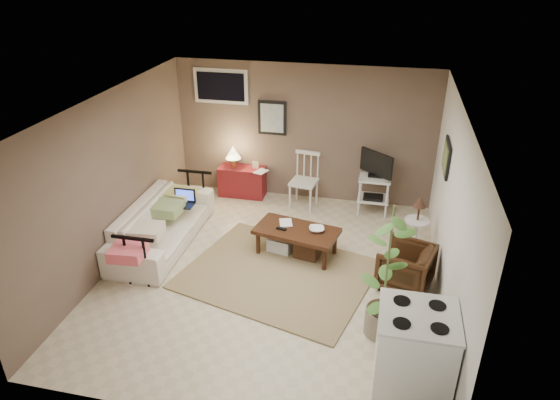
% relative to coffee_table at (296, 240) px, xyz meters
% --- Properties ---
extents(floor, '(5.00, 5.00, 0.00)m').
position_rel_coffee_table_xyz_m(floor, '(-0.25, -0.55, -0.25)').
color(floor, '#C1B293').
rests_on(floor, ground).
extents(art_back, '(0.50, 0.03, 0.60)m').
position_rel_coffee_table_xyz_m(art_back, '(-0.80, 1.92, 1.20)').
color(art_back, black).
extents(art_right, '(0.03, 0.60, 0.45)m').
position_rel_coffee_table_xyz_m(art_right, '(1.97, 0.50, 1.27)').
color(art_right, black).
extents(window, '(0.96, 0.03, 0.60)m').
position_rel_coffee_table_xyz_m(window, '(-1.70, 1.92, 1.70)').
color(window, silver).
extents(rug, '(2.88, 2.53, 0.02)m').
position_rel_coffee_table_xyz_m(rug, '(-0.15, -0.57, -0.24)').
color(rug, '#997F59').
rests_on(rug, floor).
extents(coffee_table, '(1.29, 0.85, 0.45)m').
position_rel_coffee_table_xyz_m(coffee_table, '(0.00, 0.00, 0.00)').
color(coffee_table, '#3D2010').
rests_on(coffee_table, floor).
extents(sofa, '(0.65, 2.24, 0.87)m').
position_rel_coffee_table_xyz_m(sofa, '(-2.05, -0.10, 0.19)').
color(sofa, silver).
rests_on(sofa, floor).
extents(sofa_pillows, '(0.43, 2.13, 0.15)m').
position_rel_coffee_table_xyz_m(sofa_pillows, '(-2.00, -0.36, 0.29)').
color(sofa_pillows, beige).
rests_on(sofa_pillows, sofa).
extents(sofa_end_rails, '(0.60, 2.24, 0.75)m').
position_rel_coffee_table_xyz_m(sofa_end_rails, '(-1.92, -0.10, 0.12)').
color(sofa_end_rails, black).
rests_on(sofa_end_rails, floor).
extents(laptop, '(0.34, 0.25, 0.23)m').
position_rel_coffee_table_xyz_m(laptop, '(-1.84, 0.28, 0.31)').
color(laptop, black).
rests_on(laptop, sofa).
extents(red_console, '(0.83, 0.37, 0.95)m').
position_rel_coffee_table_xyz_m(red_console, '(-1.34, 1.74, 0.08)').
color(red_console, maroon).
rests_on(red_console, floor).
extents(spindle_chair, '(0.49, 0.49, 0.96)m').
position_rel_coffee_table_xyz_m(spindle_chair, '(-0.16, 1.58, 0.20)').
color(spindle_chair, silver).
rests_on(spindle_chair, floor).
extents(tv_stand, '(0.54, 0.45, 1.10)m').
position_rel_coffee_table_xyz_m(tv_stand, '(1.03, 1.58, 0.33)').
color(tv_stand, silver).
rests_on(tv_stand, floor).
extents(side_table, '(0.35, 0.35, 0.95)m').
position_rel_coffee_table_xyz_m(side_table, '(1.70, 0.39, 0.34)').
color(side_table, silver).
rests_on(side_table, floor).
extents(armchair, '(0.77, 0.80, 0.66)m').
position_rel_coffee_table_xyz_m(armchair, '(1.56, -0.46, 0.08)').
color(armchair, '#331B0E').
rests_on(armchair, floor).
extents(potted_plant, '(0.43, 0.43, 1.72)m').
position_rel_coffee_table_xyz_m(potted_plant, '(1.29, -1.45, 0.66)').
color(potted_plant, gray).
rests_on(potted_plant, floor).
extents(stove, '(0.76, 0.70, 0.99)m').
position_rel_coffee_table_xyz_m(stove, '(1.61, -2.25, 0.24)').
color(stove, white).
rests_on(stove, floor).
extents(bowl, '(0.22, 0.10, 0.22)m').
position_rel_coffee_table_xyz_m(bowl, '(0.30, 0.02, 0.28)').
color(bowl, '#3D2010').
rests_on(bowl, coffee_table).
extents(book_table, '(0.18, 0.07, 0.25)m').
position_rel_coffee_table_xyz_m(book_table, '(-0.27, 0.11, 0.30)').
color(book_table, '#3D2010').
rests_on(book_table, coffee_table).
extents(book_console, '(0.17, 0.09, 0.24)m').
position_rel_coffee_table_xyz_m(book_console, '(-1.02, 1.64, 0.42)').
color(book_console, '#3D2010').
rests_on(book_console, red_console).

